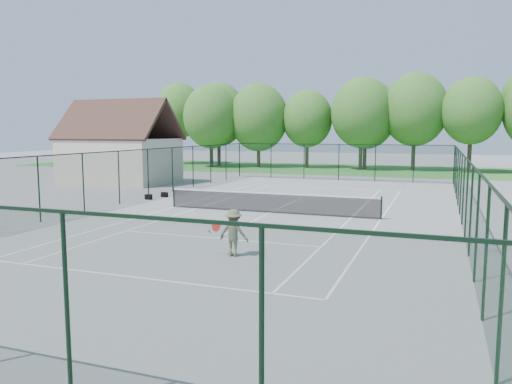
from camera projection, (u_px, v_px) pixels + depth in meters
ground at (270, 213)px, 25.21m from camera, size 140.00×140.00×0.00m
grass_far at (360, 170)px, 53.12m from camera, size 80.00×16.00×0.01m
court_lines at (270, 213)px, 25.20m from camera, size 11.05×23.85×0.01m
tennis_net at (270, 202)px, 25.13m from camera, size 11.08×0.08×1.10m
fence_enclosure at (270, 182)px, 25.01m from camera, size 18.05×36.05×3.02m
utility_building at (120, 143)px, 39.65m from camera, size 8.60×6.27×6.63m
tree_line_far at (362, 113)px, 52.39m from camera, size 39.40×6.40×9.70m
sports_bag_a at (148, 197)px, 30.09m from camera, size 0.40×0.24×0.32m
sports_bag_b at (164, 195)px, 31.19m from camera, size 0.42×0.28×0.31m
tennis_player at (234, 233)px, 16.46m from camera, size 2.18×0.84×1.56m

